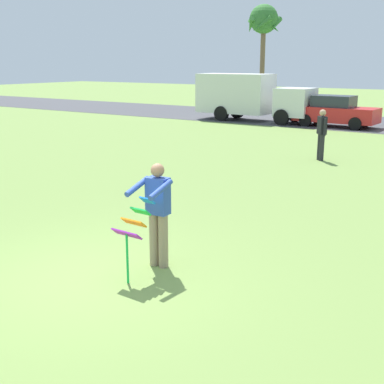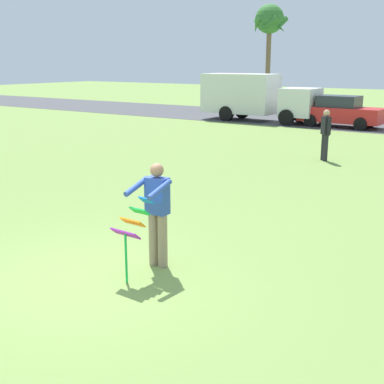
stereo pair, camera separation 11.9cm
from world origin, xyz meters
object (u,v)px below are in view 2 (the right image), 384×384
Objects in this scene: person_kite_flyer at (157,211)px; person_walker_far at (325,133)px; kite_held at (133,226)px; parked_truck_white_box at (253,96)px; palm_tree_left_near at (269,23)px; parked_car_red at (341,112)px.

person_kite_flyer and person_walker_far have the same top height.
parked_truck_white_box is at bearing 112.72° from kite_held.
palm_tree_left_near is at bearing 111.41° from parked_truck_white_box.
parked_truck_white_box is at bearing 128.94° from person_walker_far.
kite_held is 0.19× the size of parked_truck_white_box.
parked_car_red is at bearing 100.10° from person_kite_flyer.
parked_car_red is 14.10m from palm_tree_left_near.
parked_truck_white_box is (-8.67, 20.70, 0.54)m from kite_held.
parked_truck_white_box is 11.34m from palm_tree_left_near.
person_walker_far is at bearing 95.35° from person_kite_flyer.
parked_car_red is at bearing 0.02° from parked_truck_white_box.
kite_held is 22.44m from parked_truck_white_box.
person_walker_far is (-1.01, 11.23, 0.06)m from kite_held.
parked_truck_white_box is 3.89× the size of person_walker_far.
kite_held is (0.02, -0.63, -0.08)m from person_kite_flyer.
palm_tree_left_near is (-8.85, 9.64, 5.27)m from parked_car_red.
parked_car_red is 9.82m from person_walker_far.
palm_tree_left_near is at bearing 132.55° from parked_car_red.
parked_car_red is at bearing 99.86° from kite_held.
person_walker_far is at bearing -51.06° from parked_truck_white_box.
person_kite_flyer reaches higher than kite_held.
person_kite_flyer is 0.41× the size of parked_car_red.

